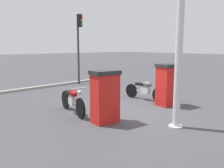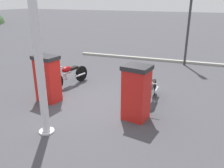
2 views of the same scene
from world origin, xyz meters
name	(u,v)px [view 1 (image 1 of 2)]	position (x,y,z in m)	size (l,w,h in m)	color
ground_plane	(129,110)	(0.00, 0.00, 0.00)	(120.00, 120.00, 0.00)	#424247
fuel_pump_near	(167,85)	(-0.47, -1.55, 0.81)	(0.75, 0.81, 1.60)	red
fuel_pump_far	(105,96)	(-0.47, 1.55, 0.80)	(0.69, 0.88, 1.57)	red
motorcycle_near_pump	(145,89)	(0.67, -1.66, 0.47)	(2.03, 0.56, 0.94)	black
motorcycle_far_pump	(73,100)	(1.00, 1.73, 0.47)	(2.00, 0.70, 0.97)	black
roadside_traffic_light	(79,37)	(6.07, -2.07, 2.76)	(0.39, 0.31, 4.07)	#38383A
canopy_support_pole	(179,61)	(-2.14, 0.33, 1.87)	(0.40, 0.40, 3.90)	silver
road_edge_kerb	(46,86)	(6.40, 0.00, 0.06)	(0.84, 8.28, 0.12)	#9E9E93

